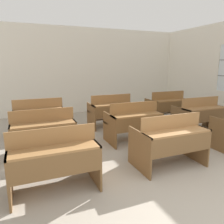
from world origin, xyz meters
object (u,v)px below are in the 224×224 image
Objects in this scene: bench_third_left at (39,116)px; bench_third_right at (167,106)px; bench_second_center at (134,122)px; bench_front_center at (170,140)px; bench_front_left at (54,158)px; bench_third_center at (111,110)px; bench_second_left at (43,132)px; bench_second_right at (199,114)px.

bench_third_right is at bearing -0.36° from bench_third_left.
bench_third_left is 3.80m from bench_third_right.
bench_front_center is at bearing -90.53° from bench_second_center.
bench_front_left is 3.26m from bench_third_center.
bench_second_left and bench_third_right have the same top height.
bench_third_right is (3.82, 1.31, 0.00)m from bench_second_left.
bench_second_right is at bearing -19.36° from bench_third_left.
bench_front_left is at bearing -89.48° from bench_second_left.
bench_front_left is at bearing -145.74° from bench_second_center.
bench_third_right is (1.88, 1.31, 0.00)m from bench_second_center.
bench_front_center and bench_third_center have the same top height.
bench_second_right is 4.03m from bench_third_left.
bench_second_center is at bearing 34.26° from bench_front_left.
bench_front_center is 1.00× the size of bench_second_center.
bench_front_center is at bearing -0.04° from bench_front_left.
bench_second_center and bench_third_right have the same top height.
bench_third_center is at bearing -0.47° from bench_third_left.
bench_second_right is (1.90, 1.31, 0.00)m from bench_front_center.
bench_second_right is at bearing -89.71° from bench_third_right.
bench_third_left is at bearing 179.64° from bench_third_right.
bench_second_center is 2.34m from bench_third_left.
bench_second_center is (0.01, 1.32, 0.00)m from bench_front_center.
bench_second_right is at bearing 18.94° from bench_front_left.
bench_front_center is 2.31m from bench_second_right.
bench_third_left is at bearing 160.64° from bench_second_right.
bench_second_right and bench_third_center have the same top height.
bench_second_left and bench_third_center have the same top height.
bench_front_center is (1.92, -0.00, 0.00)m from bench_front_left.
bench_front_left is 1.31m from bench_second_left.
bench_third_right is at bearing 34.56° from bench_front_left.
bench_second_right is 1.00× the size of bench_third_right.
bench_second_right is (3.83, 0.00, 0.00)m from bench_second_left.
bench_front_left is 2.65m from bench_third_left.
bench_front_left is 1.00× the size of bench_second_center.
bench_third_center is 1.00× the size of bench_third_right.
bench_second_right is 1.00× the size of bench_third_left.
bench_front_center is at bearing -34.18° from bench_second_left.
bench_third_center and bench_third_right have the same top height.
bench_front_center is 2.63m from bench_third_center.
bench_third_left is (-1.91, 2.65, 0.00)m from bench_front_center.
bench_front_center is 1.32m from bench_second_center.
bench_third_right is at bearing 34.86° from bench_second_center.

